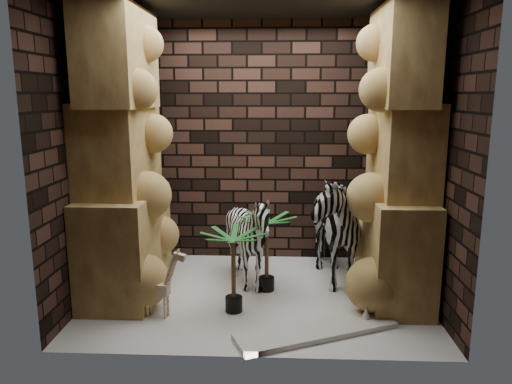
{
  "coord_description": "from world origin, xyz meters",
  "views": [
    {
      "loc": [
        0.2,
        -4.84,
        2.11
      ],
      "look_at": [
        -0.02,
        0.15,
        1.09
      ],
      "focal_mm": 33.84,
      "sensor_mm": 36.0,
      "label": 1
    }
  ],
  "objects_px": {
    "palm_back": "(234,271)",
    "surfboard": "(316,331)",
    "giraffe_toy": "(157,281)",
    "zebra_left": "(249,244)",
    "zebra_right": "(325,216)",
    "palm_front": "(267,253)"
  },
  "relations": [
    {
      "from": "zebra_right",
      "to": "zebra_left",
      "type": "xyz_separation_m",
      "value": [
        -0.85,
        -0.24,
        -0.27
      ]
    },
    {
      "from": "palm_back",
      "to": "surfboard",
      "type": "distance_m",
      "value": 0.97
    },
    {
      "from": "giraffe_toy",
      "to": "palm_back",
      "type": "bearing_deg",
      "value": 22.27
    },
    {
      "from": "surfboard",
      "to": "zebra_right",
      "type": "bearing_deg",
      "value": 58.24
    },
    {
      "from": "palm_back",
      "to": "surfboard",
      "type": "height_order",
      "value": "palm_back"
    },
    {
      "from": "giraffe_toy",
      "to": "palm_back",
      "type": "xyz_separation_m",
      "value": [
        0.73,
        0.14,
        0.06
      ]
    },
    {
      "from": "giraffe_toy",
      "to": "surfboard",
      "type": "relative_size",
      "value": 0.48
    },
    {
      "from": "zebra_right",
      "to": "surfboard",
      "type": "distance_m",
      "value": 1.49
    },
    {
      "from": "zebra_right",
      "to": "palm_front",
      "type": "bearing_deg",
      "value": -163.93
    },
    {
      "from": "surfboard",
      "to": "zebra_left",
      "type": "bearing_deg",
      "value": 98.88
    },
    {
      "from": "zebra_left",
      "to": "palm_back",
      "type": "distance_m",
      "value": 0.63
    },
    {
      "from": "palm_back",
      "to": "surfboard",
      "type": "relative_size",
      "value": 0.56
    },
    {
      "from": "zebra_left",
      "to": "surfboard",
      "type": "distance_m",
      "value": 1.32
    },
    {
      "from": "palm_front",
      "to": "palm_back",
      "type": "height_order",
      "value": "palm_front"
    },
    {
      "from": "zebra_right",
      "to": "giraffe_toy",
      "type": "relative_size",
      "value": 2.15
    },
    {
      "from": "surfboard",
      "to": "palm_back",
      "type": "bearing_deg",
      "value": 127.79
    },
    {
      "from": "palm_front",
      "to": "zebra_left",
      "type": "bearing_deg",
      "value": 157.49
    },
    {
      "from": "zebra_left",
      "to": "surfboard",
      "type": "height_order",
      "value": "zebra_left"
    },
    {
      "from": "zebra_left",
      "to": "zebra_right",
      "type": "bearing_deg",
      "value": 37.82
    },
    {
      "from": "zebra_right",
      "to": "palm_back",
      "type": "bearing_deg",
      "value": -148.66
    },
    {
      "from": "surfboard",
      "to": "giraffe_toy",
      "type": "bearing_deg",
      "value": 145.5
    },
    {
      "from": "zebra_left",
      "to": "palm_front",
      "type": "bearing_deg",
      "value": -0.61
    }
  ]
}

